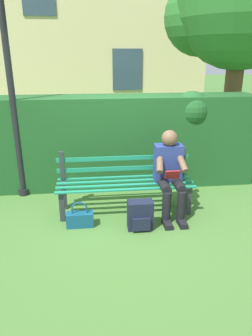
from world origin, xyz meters
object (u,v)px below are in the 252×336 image
(backpack, at_px, (140,215))
(handbag, at_px, (80,219))
(tree, at_px, (235,5))
(lamp_post, at_px, (6,45))
(person_seated, at_px, (170,171))
(park_bench, at_px, (125,182))

(backpack, height_order, handbag, backpack)
(tree, relative_size, lamp_post, 1.18)
(tree, height_order, handbag, tree)
(person_seated, relative_size, backpack, 3.06)
(person_seated, xyz_separation_m, handbag, (1.24, 0.25, -0.52))
(tree, xyz_separation_m, backpack, (2.11, 2.58, -2.79))
(tree, relative_size, handbag, 12.10)
(park_bench, bearing_deg, backpack, 103.94)
(person_seated, bearing_deg, park_bench, -15.46)
(handbag, distance_m, lamp_post, 2.59)
(backpack, bearing_deg, lamp_post, -36.06)
(lamp_post, bearing_deg, tree, -160.73)
(backpack, relative_size, handbag, 1.09)
(person_seated, relative_size, handbag, 3.34)
(backpack, bearing_deg, park_bench, -76.06)
(park_bench, xyz_separation_m, person_seated, (-0.60, 0.17, 0.20))
(park_bench, height_order, backpack, park_bench)
(tree, height_order, lamp_post, tree)
(park_bench, height_order, tree, tree)
(handbag, bearing_deg, park_bench, -146.67)
(person_seated, relative_size, lamp_post, 0.33)
(tree, bearing_deg, backpack, 50.73)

